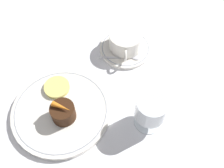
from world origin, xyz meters
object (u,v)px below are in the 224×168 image
Objects in this scene: dinner_plate at (61,111)px; coffee_cup at (126,40)px; wine_glass at (151,110)px; dessert_cake at (63,111)px.

coffee_cup is (-0.22, 0.16, 0.03)m from dinner_plate.
coffee_cup reaches higher than dinner_plate.
dessert_cake is at bearing -91.39° from wine_glass.
dessert_cake reaches higher than dinner_plate.
dinner_plate is 4.20× the size of dessert_cake.
wine_glass reaches higher than coffee_cup.
coffee_cup is 1.23× the size of wine_glass.
dinner_plate is at bearing -138.30° from dessert_cake.
dinner_plate is at bearing -35.99° from coffee_cup.
wine_glass is at bearing 88.61° from dessert_cake.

